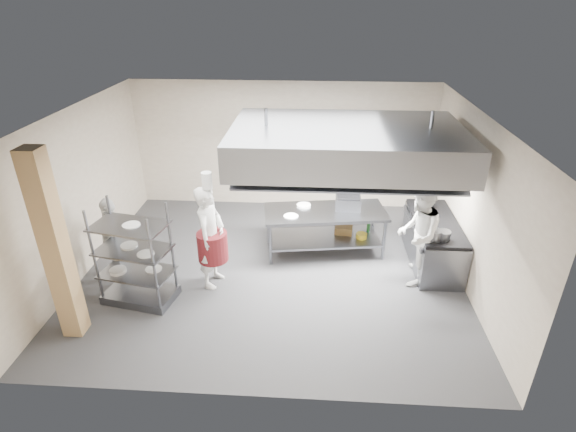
# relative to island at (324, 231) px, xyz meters

# --- Properties ---
(floor) EXTENTS (7.00, 7.00, 0.00)m
(floor) POSITION_rel_island_xyz_m (-0.99, -0.77, -0.46)
(floor) COLOR #363638
(floor) RESTS_ON ground
(ceiling) EXTENTS (7.00, 7.00, 0.00)m
(ceiling) POSITION_rel_island_xyz_m (-0.99, -0.77, 2.54)
(ceiling) COLOR silver
(ceiling) RESTS_ON wall_back
(wall_back) EXTENTS (7.00, 0.00, 7.00)m
(wall_back) POSITION_rel_island_xyz_m (-0.99, 2.23, 1.04)
(wall_back) COLOR #B8A792
(wall_back) RESTS_ON ground
(wall_left) EXTENTS (0.00, 6.00, 6.00)m
(wall_left) POSITION_rel_island_xyz_m (-4.49, -0.77, 1.04)
(wall_left) COLOR #B8A792
(wall_left) RESTS_ON ground
(wall_right) EXTENTS (0.00, 6.00, 6.00)m
(wall_right) POSITION_rel_island_xyz_m (2.51, -0.77, 1.04)
(wall_right) COLOR #B8A792
(wall_right) RESTS_ON ground
(column) EXTENTS (0.30, 0.30, 3.00)m
(column) POSITION_rel_island_xyz_m (-3.89, -2.67, 1.04)
(column) COLOR tan
(column) RESTS_ON floor
(exhaust_hood) EXTENTS (4.00, 2.50, 0.60)m
(exhaust_hood) POSITION_rel_island_xyz_m (0.31, -0.37, 1.94)
(exhaust_hood) COLOR slate
(exhaust_hood) RESTS_ON ceiling
(hood_strip_a) EXTENTS (1.60, 0.12, 0.04)m
(hood_strip_a) POSITION_rel_island_xyz_m (-0.59, -0.37, 1.62)
(hood_strip_a) COLOR white
(hood_strip_a) RESTS_ON exhaust_hood
(hood_strip_b) EXTENTS (1.60, 0.12, 0.04)m
(hood_strip_b) POSITION_rel_island_xyz_m (1.21, -0.37, 1.62)
(hood_strip_b) COLOR white
(hood_strip_b) RESTS_ON exhaust_hood
(wall_shelf) EXTENTS (1.50, 0.28, 0.04)m
(wall_shelf) POSITION_rel_island_xyz_m (0.81, 2.07, 1.04)
(wall_shelf) COLOR slate
(wall_shelf) RESTS_ON wall_back
(island) EXTENTS (2.49, 1.32, 0.91)m
(island) POSITION_rel_island_xyz_m (0.00, 0.00, 0.00)
(island) COLOR gray
(island) RESTS_ON floor
(island_worktop) EXTENTS (2.49, 1.32, 0.06)m
(island_worktop) POSITION_rel_island_xyz_m (0.00, 0.00, 0.42)
(island_worktop) COLOR slate
(island_worktop) RESTS_ON island
(island_undershelf) EXTENTS (2.29, 1.20, 0.04)m
(island_undershelf) POSITION_rel_island_xyz_m (0.00, 0.00, -0.16)
(island_undershelf) COLOR slate
(island_undershelf) RESTS_ON island
(pass_rack) EXTENTS (1.29, 0.90, 1.77)m
(pass_rack) POSITION_rel_island_xyz_m (-3.17, -1.80, 0.43)
(pass_rack) COLOR slate
(pass_rack) RESTS_ON floor
(cooking_range) EXTENTS (0.80, 2.00, 0.84)m
(cooking_range) POSITION_rel_island_xyz_m (2.09, -0.27, -0.04)
(cooking_range) COLOR slate
(cooking_range) RESTS_ON floor
(range_top) EXTENTS (0.78, 1.96, 0.06)m
(range_top) POSITION_rel_island_xyz_m (2.09, -0.27, 0.41)
(range_top) COLOR black
(range_top) RESTS_ON cooking_range
(chef_head) EXTENTS (0.58, 0.77, 1.89)m
(chef_head) POSITION_rel_island_xyz_m (-2.00, -1.24, 0.49)
(chef_head) COLOR white
(chef_head) RESTS_ON floor
(chef_line) EXTENTS (0.96, 1.09, 1.90)m
(chef_line) POSITION_rel_island_xyz_m (1.61, -0.93, 0.49)
(chef_line) COLOR silver
(chef_line) RESTS_ON floor
(chef_plating) EXTENTS (0.39, 0.93, 1.59)m
(chef_plating) POSITION_rel_island_xyz_m (-3.81, -1.12, 0.34)
(chef_plating) COLOR white
(chef_plating) RESTS_ON floor
(griddle) EXTENTS (0.50, 0.39, 0.24)m
(griddle) POSITION_rel_island_xyz_m (0.45, 0.15, 0.57)
(griddle) COLOR slate
(griddle) RESTS_ON island_worktop
(wicker_basket) EXTENTS (0.38, 0.29, 0.15)m
(wicker_basket) POSITION_rel_island_xyz_m (0.40, 0.19, -0.06)
(wicker_basket) COLOR olive
(wicker_basket) RESTS_ON island_undershelf
(stockpot) EXTENTS (0.27, 0.27, 0.19)m
(stockpot) POSITION_rel_island_xyz_m (1.86, -1.00, 0.54)
(stockpot) COLOR slate
(stockpot) RESTS_ON range_top
(plate_stack) EXTENTS (0.28, 0.28, 0.05)m
(plate_stack) POSITION_rel_island_xyz_m (-3.17, -1.80, 0.11)
(plate_stack) COLOR silver
(plate_stack) RESTS_ON pass_rack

